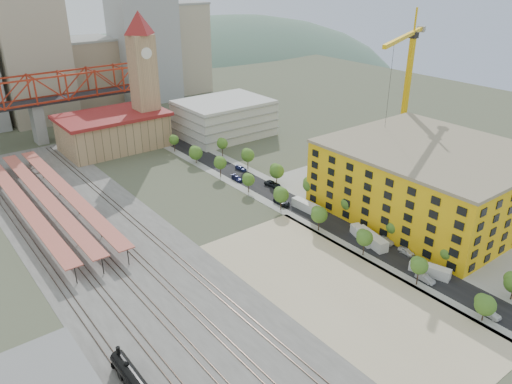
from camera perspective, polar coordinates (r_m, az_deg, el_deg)
ground at (r=130.26m, az=0.74°, el=-4.13°), size 400.00×400.00×0.00m
ballast_strip at (r=128.73m, az=-17.03°, el=-5.70°), size 36.00×165.00×0.06m
dirt_lot at (r=108.55m, az=9.61°, el=-11.05°), size 28.00×67.00×0.06m
street_asphalt at (r=149.65m, az=1.98°, el=-0.11°), size 12.00×170.00×0.06m
sidewalk_west at (r=146.53m, az=0.32°, el=-0.67°), size 3.00×170.00×0.04m
sidewalk_east at (r=152.92m, az=3.57°, el=0.41°), size 3.00×170.00×0.04m
construction_pad at (r=149.06m, az=19.41°, el=-1.71°), size 50.00×90.00×0.06m
rail_tracks at (r=128.19m, az=-17.78°, el=-5.88°), size 26.56×160.00×0.18m
platform_canopies at (r=149.62m, az=-22.93°, el=-0.52°), size 16.00×80.00×4.12m
station_hall at (r=191.94m, az=-15.97°, el=6.75°), size 38.00×24.00×13.10m
clock_tower at (r=189.88m, az=-12.82°, el=13.78°), size 12.00×12.00×52.00m
parking_garage at (r=199.85m, az=-3.67°, el=8.45°), size 34.00×26.00×14.00m
truss_bridge at (r=204.40m, az=-24.15°, el=10.18°), size 94.00×9.60×25.60m
construction_building at (r=142.97m, az=19.26°, el=1.32°), size 44.60×50.60×18.80m
street_trees at (r=142.88m, az=4.53°, el=-1.46°), size 15.40×124.40×8.00m
skyline at (r=247.75m, az=-19.31°, el=14.10°), size 133.00×46.00×60.00m
distant_hills at (r=394.68m, az=-17.95°, el=2.33°), size 647.00×264.00×227.00m
tower_crane at (r=169.87m, az=16.86°, el=12.94°), size 43.86×20.77×50.46m
site_trailer_a at (r=117.78m, az=19.26°, el=-8.41°), size 4.81×9.12×2.42m
site_trailer_b at (r=125.68m, az=13.02°, el=-5.27°), size 4.72×10.46×2.77m
site_trailer_c at (r=127.20m, az=12.10°, el=-4.87°), size 5.19×9.18×2.44m
site_trailer_d at (r=139.52m, az=5.73°, el=-1.61°), size 2.75×9.25×2.51m
car_0 at (r=109.98m, az=25.14°, el=-12.37°), size 2.34×4.83×1.59m
car_1 at (r=115.41m, az=18.78°, el=-9.36°), size 1.61×4.42×1.45m
car_2 at (r=142.40m, az=2.98°, el=-1.16°), size 2.67×5.58×1.53m
car_3 at (r=158.01m, az=-2.15°, el=1.55°), size 2.10×4.90×1.41m
car_4 at (r=124.01m, az=16.81°, el=-6.53°), size 1.90×4.35×1.46m
car_5 at (r=127.10m, az=14.54°, el=-5.42°), size 1.79×4.51×1.46m
car_6 at (r=153.83m, az=1.92°, el=0.91°), size 3.28×5.78×1.52m
car_7 at (r=165.96m, az=-1.73°, el=2.71°), size 2.34×4.76×1.33m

